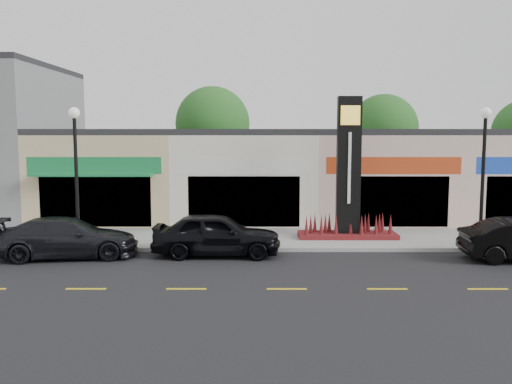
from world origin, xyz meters
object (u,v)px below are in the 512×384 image
(lamp_east_near, at_px, (483,162))
(car_dark_sedan, at_px, (68,238))
(lamp_west_near, at_px, (76,162))
(pylon_sign, at_px, (348,188))
(car_black_sedan, at_px, (217,234))

(lamp_east_near, bearing_deg, car_dark_sedan, -175.04)
(lamp_west_near, bearing_deg, pylon_sign, 8.77)
(car_dark_sedan, relative_size, car_black_sedan, 1.07)
(lamp_east_near, height_order, pylon_sign, pylon_sign)
(pylon_sign, relative_size, car_dark_sedan, 1.17)
(pylon_sign, height_order, car_dark_sedan, pylon_sign)
(lamp_west_near, relative_size, lamp_east_near, 1.00)
(car_dark_sedan, xyz_separation_m, car_black_sedan, (5.54, 0.30, 0.07))
(lamp_east_near, distance_m, car_black_sedan, 10.80)
(lamp_west_near, height_order, car_dark_sedan, lamp_west_near)
(car_black_sedan, bearing_deg, lamp_east_near, -83.48)
(lamp_east_near, bearing_deg, lamp_west_near, 180.00)
(lamp_east_near, xyz_separation_m, car_black_sedan, (-10.41, -1.09, -2.66))
(pylon_sign, height_order, car_black_sedan, pylon_sign)
(pylon_sign, bearing_deg, car_black_sedan, -152.75)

